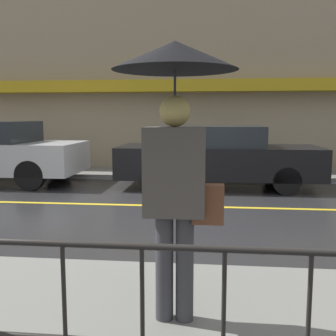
# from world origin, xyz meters

# --- Properties ---
(ground_plane) EXTENTS (80.00, 80.00, 0.00)m
(ground_plane) POSITION_xyz_m (0.00, 0.00, 0.00)
(ground_plane) COLOR #262628
(sidewalk_near) EXTENTS (28.00, 2.49, 0.10)m
(sidewalk_near) POSITION_xyz_m (0.00, -4.43, 0.05)
(sidewalk_near) COLOR slate
(sidewalk_near) RESTS_ON ground_plane
(sidewalk_far) EXTENTS (28.00, 1.65, 0.10)m
(sidewalk_far) POSITION_xyz_m (0.00, 4.01, 0.05)
(sidewalk_far) COLOR slate
(sidewalk_far) RESTS_ON ground_plane
(lane_marking) EXTENTS (25.20, 0.12, 0.01)m
(lane_marking) POSITION_xyz_m (0.00, 0.00, 0.00)
(lane_marking) COLOR gold
(lane_marking) RESTS_ON ground_plane
(building_storefront) EXTENTS (28.00, 0.85, 6.31)m
(building_storefront) POSITION_xyz_m (0.00, 4.96, 3.12)
(building_storefront) COLOR gray
(building_storefront) RESTS_ON ground_plane
(pedestrian) EXTENTS (0.93, 0.93, 2.14)m
(pedestrian) POSITION_xyz_m (0.91, -4.37, 1.70)
(pedestrian) COLOR #333338
(pedestrian) RESTS_ON sidewalk_near
(car_black) EXTENTS (4.75, 1.79, 1.47)m
(car_black) POSITION_xyz_m (1.33, 2.15, 0.75)
(car_black) COLOR black
(car_black) RESTS_ON ground_plane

